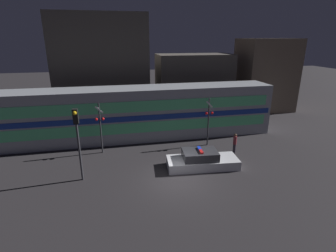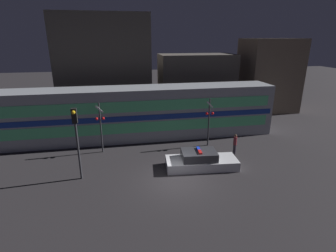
{
  "view_description": "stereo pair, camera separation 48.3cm",
  "coord_description": "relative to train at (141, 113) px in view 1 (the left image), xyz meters",
  "views": [
    {
      "loc": [
        -3.65,
        -14.03,
        8.51
      ],
      "look_at": [
        0.41,
        4.74,
        2.03
      ],
      "focal_mm": 28.0,
      "sensor_mm": 36.0,
      "label": 1
    },
    {
      "loc": [
        -3.18,
        -14.12,
        8.51
      ],
      "look_at": [
        0.41,
        4.74,
        2.03
      ],
      "focal_mm": 28.0,
      "sensor_mm": 36.0,
      "label": 2
    }
  ],
  "objects": [
    {
      "name": "ground_plane",
      "position": [
        1.3,
        -8.07,
        -2.25
      ],
      "size": [
        120.0,
        120.0,
        0.0
      ],
      "primitive_type": "plane",
      "color": "#262326"
    },
    {
      "name": "train",
      "position": [
        0.0,
        0.0,
        0.0
      ],
      "size": [
        23.32,
        3.12,
        4.5
      ],
      "color": "#999EA5",
      "rests_on": "ground_plane"
    },
    {
      "name": "police_car",
      "position": [
        3.37,
        -6.66,
        -1.75
      ],
      "size": [
        5.0,
        2.26,
        1.35
      ],
      "rotation": [
        0.0,
        0.0,
        -0.09
      ],
      "color": "silver",
      "rests_on": "ground_plane"
    },
    {
      "name": "pedestrian",
      "position": [
        6.59,
        -5.01,
        -1.42
      ],
      "size": [
        0.27,
        0.27,
        1.61
      ],
      "color": "#2D2833",
      "rests_on": "ground_plane"
    },
    {
      "name": "crossing_signal_near",
      "position": [
        5.14,
        -3.02,
        0.02
      ],
      "size": [
        0.7,
        0.29,
        3.98
      ],
      "color": "#2D2D33",
      "rests_on": "ground_plane"
    },
    {
      "name": "crossing_signal_far",
      "position": [
        -3.39,
        -2.75,
        0.0
      ],
      "size": [
        0.7,
        0.29,
        3.95
      ],
      "color": "#2D2D33",
      "rests_on": "ground_plane"
    },
    {
      "name": "traffic_light_corner",
      "position": [
        -4.53,
        -6.7,
        0.97
      ],
      "size": [
        0.3,
        0.46,
        4.62
      ],
      "color": "#2D2D33",
      "rests_on": "ground_plane"
    },
    {
      "name": "building_left",
      "position": [
        -3.23,
        7.32,
        3.18
      ],
      "size": [
        9.51,
        5.81,
        10.86
      ],
      "color": "#47423D",
      "rests_on": "ground_plane"
    },
    {
      "name": "building_center",
      "position": [
        6.94,
        6.73,
        1.14
      ],
      "size": [
        8.39,
        4.09,
        6.79
      ],
      "color": "#47423D",
      "rests_on": "ground_plane"
    },
    {
      "name": "building_right",
      "position": [
        15.88,
        6.62,
        1.97
      ],
      "size": [
        6.29,
        4.78,
        8.44
      ],
      "color": "brown",
      "rests_on": "ground_plane"
    }
  ]
}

